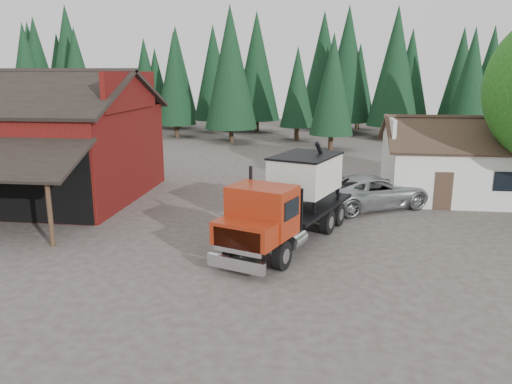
# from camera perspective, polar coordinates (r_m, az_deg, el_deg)

# --- Properties ---
(ground) EXTENTS (120.00, 120.00, 0.00)m
(ground) POSITION_cam_1_polar(r_m,az_deg,el_deg) (18.25, -9.83, -9.14)
(ground) COLOR #463C37
(ground) RESTS_ON ground
(red_barn) EXTENTS (12.80, 13.63, 7.18)m
(red_barn) POSITION_cam_1_polar(r_m,az_deg,el_deg) (30.89, -24.28, 4.39)
(red_barn) COLOR #601710
(red_barn) RESTS_ON ground
(farmhouse) EXTENTS (8.60, 6.42, 4.65)m
(farmhouse) POSITION_cam_1_polar(r_m,az_deg,el_deg) (30.50, 22.24, 2.52)
(farmhouse) COLOR silver
(farmhouse) RESTS_ON ground
(conifer_backdrop) EXTENTS (76.00, 16.00, 16.00)m
(conifer_backdrop) POSITION_cam_1_polar(r_m,az_deg,el_deg) (58.67, 2.46, 6.73)
(conifer_backdrop) COLOR black
(conifer_backdrop) RESTS_ON ground
(near_pine_a) EXTENTS (4.40, 4.40, 11.40)m
(near_pine_a) POSITION_cam_1_polar(r_m,az_deg,el_deg) (51.77, -24.67, 11.72)
(near_pine_a) COLOR #382619
(near_pine_a) RESTS_ON ground
(near_pine_b) EXTENTS (3.96, 3.96, 10.40)m
(near_pine_b) POSITION_cam_1_polar(r_m,az_deg,el_deg) (46.04, 8.76, 12.06)
(near_pine_b) COLOR #382619
(near_pine_b) RESTS_ON ground
(near_pine_d) EXTENTS (5.28, 5.28, 13.40)m
(near_pine_d) POSITION_cam_1_polar(r_m,az_deg,el_deg) (50.87, -2.93, 14.02)
(near_pine_d) COLOR #382619
(near_pine_d) RESTS_ON ground
(feed_truck) EXTENTS (5.38, 9.19, 4.03)m
(feed_truck) POSITION_cam_1_polar(r_m,az_deg,el_deg) (20.72, 3.98, -0.70)
(feed_truck) COLOR black
(feed_truck) RESTS_ON ground
(silver_car) EXTENTS (6.85, 5.60, 1.74)m
(silver_car) POSITION_cam_1_polar(r_m,az_deg,el_deg) (26.87, 13.30, 0.05)
(silver_car) COLOR #A4A7AC
(silver_car) RESTS_ON ground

